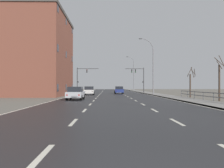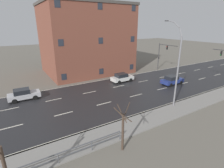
% 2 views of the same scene
% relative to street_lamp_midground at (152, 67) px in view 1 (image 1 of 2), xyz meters
% --- Properties ---
extents(ground_plane, '(160.00, 160.00, 0.12)m').
position_rel_street_lamp_midground_xyz_m(ground_plane, '(-7.41, 6.37, -5.14)').
color(ground_plane, '#666056').
extents(road_asphalt_strip, '(14.00, 120.00, 0.03)m').
position_rel_street_lamp_midground_xyz_m(road_asphalt_strip, '(-7.41, 18.36, -5.07)').
color(road_asphalt_strip, '#232326').
rests_on(road_asphalt_strip, ground).
extents(sidewalk_right, '(3.00, 120.00, 0.12)m').
position_rel_street_lamp_midground_xyz_m(sidewalk_right, '(1.02, 18.37, -5.02)').
color(sidewalk_right, gray).
rests_on(sidewalk_right, ground).
extents(street_lamp_midground, '(2.76, 0.24, 10.44)m').
position_rel_street_lamp_midground_xyz_m(street_lamp_midground, '(0.00, 0.00, 0.00)').
color(street_lamp_midground, slate).
rests_on(street_lamp_midground, ground).
extents(street_lamp_distant, '(2.45, 0.24, 11.18)m').
position_rel_street_lamp_midground_xyz_m(street_lamp_distant, '(0.05, 34.27, 0.39)').
color(street_lamp_distant, slate).
rests_on(street_lamp_distant, ground).
extents(traffic_signal_right, '(4.52, 0.36, 6.07)m').
position_rel_street_lamp_midground_xyz_m(traffic_signal_right, '(-0.58, 14.18, -0.95)').
color(traffic_signal_right, '#38383A').
rests_on(traffic_signal_right, ground).
extents(traffic_signal_left, '(5.08, 0.36, 5.97)m').
position_rel_street_lamp_midground_xyz_m(traffic_signal_left, '(-14.39, 12.83, -1.15)').
color(traffic_signal_left, '#38383A').
rests_on(traffic_signal_left, ground).
extents(car_near_right, '(1.89, 4.13, 1.57)m').
position_rel_street_lamp_midground_xyz_m(car_near_right, '(-11.98, -16.08, -4.28)').
color(car_near_right, '#B7B7BC').
rests_on(car_near_right, ground).
extents(car_near_left, '(1.90, 4.13, 1.57)m').
position_rel_street_lamp_midground_xyz_m(car_near_left, '(-11.57, 0.10, -4.28)').
color(car_near_left, silver).
rests_on(car_near_left, ground).
extents(car_far_right, '(1.87, 4.12, 1.57)m').
position_rel_street_lamp_midground_xyz_m(car_far_right, '(-5.82, 6.66, -4.28)').
color(car_far_right, navy).
rests_on(car_far_right, ground).
extents(brick_building, '(13.56, 17.24, 14.00)m').
position_rel_street_lamp_midground_xyz_m(brick_building, '(-22.08, -2.10, 1.92)').
color(brick_building, brown).
rests_on(brick_building, ground).
extents(bare_tree_mid, '(1.34, 0.85, 4.96)m').
position_rel_street_lamp_midground_xyz_m(bare_tree_mid, '(4.09, -18.38, -2.83)').
color(bare_tree_mid, '#423328').
rests_on(bare_tree_mid, ground).
extents(bare_tree_far, '(1.16, 1.29, 4.41)m').
position_rel_street_lamp_midground_xyz_m(bare_tree_far, '(3.63, -10.29, -3.06)').
color(bare_tree_far, '#423328').
rests_on(bare_tree_far, ground).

